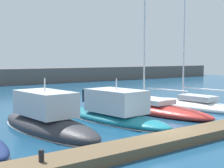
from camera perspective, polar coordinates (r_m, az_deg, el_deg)
The scene contains 9 objects.
ground_plane at distance 17.70m, azimuth 8.54°, elevation -9.22°, with size 120.00×120.00×0.00m, color navy.
dock_pier at distance 16.65m, azimuth 12.30°, elevation -9.31°, with size 25.88×1.73×0.47m, color brown.
motorboat_charcoal_second at distance 19.07m, azimuth -11.62°, elevation -6.31°, with size 3.46×9.64×3.44m.
motorboat_teal_third at distance 21.61m, azimuth 0.19°, elevation -4.89°, with size 3.76×10.10×3.10m.
sailboat_red_fourth at distance 24.91m, azimuth 7.68°, elevation -4.21°, with size 3.53×10.39×21.90m.
sailboat_white_fifth at distance 28.26m, azimuth 14.04°, elevation -3.53°, with size 3.51×10.57×18.33m.
mooring_buoy_white at distance 34.08m, azimuth -8.28°, elevation -2.61°, with size 0.81×0.81×0.81m, color white.
mooring_buoy_red at distance 32.83m, azimuth -15.31°, elevation -2.99°, with size 0.75×0.75×0.75m, color red.
dock_bollard at distance 12.07m, azimuth -12.52°, elevation -12.41°, with size 0.20×0.20×0.44m, color black.
Camera 1 is at (-12.26, -12.06, 4.18)m, focal length 51.13 mm.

